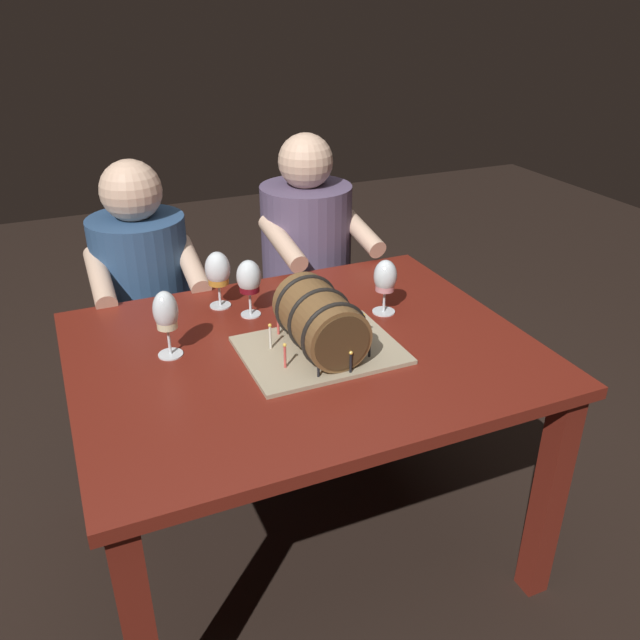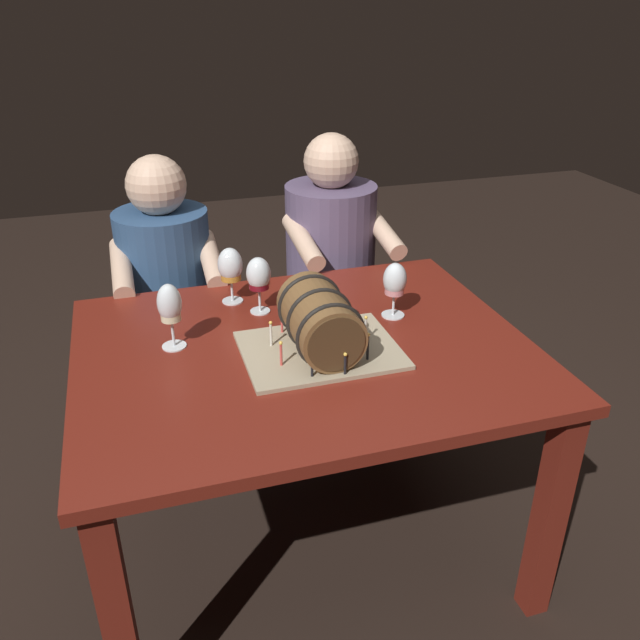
# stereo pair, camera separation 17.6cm
# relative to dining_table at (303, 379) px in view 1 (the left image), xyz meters

# --- Properties ---
(ground_plane) EXTENTS (8.00, 8.00, 0.00)m
(ground_plane) POSITION_rel_dining_table_xyz_m (0.00, 0.00, -0.64)
(ground_plane) COLOR black
(dining_table) EXTENTS (1.27, 1.01, 0.75)m
(dining_table) POSITION_rel_dining_table_xyz_m (0.00, 0.00, 0.00)
(dining_table) COLOR maroon
(dining_table) RESTS_ON ground
(barrel_cake) EXTENTS (0.43, 0.33, 0.19)m
(barrel_cake) POSITION_rel_dining_table_xyz_m (0.03, -0.05, 0.19)
(barrel_cake) COLOR tan
(barrel_cake) RESTS_ON dining_table
(wine_glass_amber) EXTENTS (0.08, 0.08, 0.18)m
(wine_glass_amber) POSITION_rel_dining_table_xyz_m (-0.14, 0.35, 0.23)
(wine_glass_amber) COLOR white
(wine_glass_amber) RESTS_ON dining_table
(wine_glass_red) EXTENTS (0.08, 0.08, 0.18)m
(wine_glass_red) POSITION_rel_dining_table_xyz_m (-0.07, 0.25, 0.23)
(wine_glass_red) COLOR white
(wine_glass_red) RESTS_ON dining_table
(wine_glass_white) EXTENTS (0.07, 0.07, 0.19)m
(wine_glass_white) POSITION_rel_dining_table_xyz_m (-0.35, 0.10, 0.23)
(wine_glass_white) COLOR white
(wine_glass_white) RESTS_ON dining_table
(wine_glass_rose) EXTENTS (0.07, 0.07, 0.17)m
(wine_glass_rose) POSITION_rel_dining_table_xyz_m (0.32, 0.10, 0.22)
(wine_glass_rose) COLOR white
(wine_glass_rose) RESTS_ON dining_table
(person_seated_left) EXTENTS (0.38, 0.46, 1.15)m
(person_seated_left) POSITION_rel_dining_table_xyz_m (-0.32, 0.75, -0.11)
(person_seated_left) COLOR #1B2D46
(person_seated_left) RESTS_ON ground
(person_seated_right) EXTENTS (0.40, 0.49, 1.19)m
(person_seated_right) POSITION_rel_dining_table_xyz_m (0.32, 0.75, -0.09)
(person_seated_right) COLOR #372D40
(person_seated_right) RESTS_ON ground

